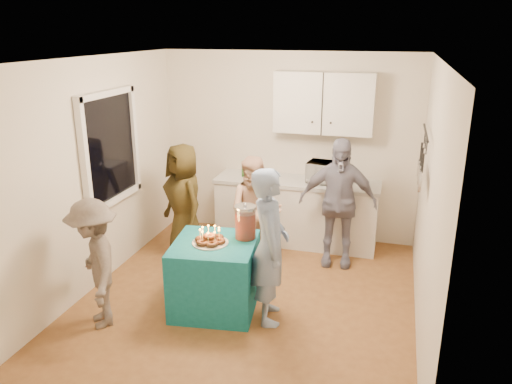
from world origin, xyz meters
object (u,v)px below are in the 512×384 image
(woman_back_center, at_px, (255,212))
(woman_back_left, at_px, (184,202))
(woman_back_right, at_px, (338,202))
(party_table, at_px, (215,275))
(man_birthday, at_px, (270,246))
(counter, at_px, (296,213))
(punch_jar, at_px, (245,223))
(microwave, at_px, (326,173))
(child_near_left, at_px, (95,264))

(woman_back_center, bearing_deg, woman_back_left, 179.92)
(woman_back_left, xyz_separation_m, woman_back_right, (1.91, 0.36, 0.06))
(party_table, xyz_separation_m, man_birthday, (0.61, -0.04, 0.43))
(counter, height_order, woman_back_left, woman_back_left)
(man_birthday, distance_m, woman_back_right, 1.56)
(counter, bearing_deg, punch_jar, -96.74)
(punch_jar, distance_m, woman_back_center, 0.97)
(woman_back_left, height_order, woman_back_center, woman_back_left)
(punch_jar, height_order, man_birthday, man_birthday)
(woman_back_right, bearing_deg, punch_jar, -129.13)
(microwave, height_order, woman_back_center, woman_back_center)
(party_table, distance_m, punch_jar, 0.65)
(punch_jar, bearing_deg, woman_back_left, 141.37)
(party_table, xyz_separation_m, woman_back_right, (1.10, 1.44, 0.44))
(counter, relative_size, woman_back_center, 1.56)
(microwave, bearing_deg, man_birthday, -90.11)
(counter, relative_size, man_birthday, 1.36)
(woman_back_left, bearing_deg, man_birthday, 0.25)
(counter, distance_m, punch_jar, 1.82)
(man_birthday, xyz_separation_m, child_near_left, (-1.63, -0.57, -0.14))
(man_birthday, relative_size, child_near_left, 1.21)
(child_near_left, bearing_deg, party_table, 80.58)
(punch_jar, relative_size, woman_back_left, 0.22)
(party_table, height_order, woman_back_center, woman_back_center)
(microwave, distance_m, woman_back_left, 1.92)
(man_birthday, xyz_separation_m, woman_back_center, (-0.49, 1.18, -0.11))
(woman_back_left, xyz_separation_m, woman_back_center, (0.93, 0.06, -0.06))
(man_birthday, distance_m, woman_back_center, 1.29)
(counter, height_order, party_table, counter)
(man_birthday, bearing_deg, child_near_left, 92.37)
(counter, bearing_deg, microwave, 0.00)
(party_table, distance_m, child_near_left, 1.23)
(woman_back_left, relative_size, woman_back_center, 1.08)
(woman_back_left, relative_size, woman_back_right, 0.93)
(punch_jar, relative_size, man_birthday, 0.21)
(party_table, xyz_separation_m, punch_jar, (0.28, 0.21, 0.55))
(counter, relative_size, punch_jar, 6.47)
(child_near_left, bearing_deg, man_birthday, 68.97)
(woman_back_center, bearing_deg, child_near_left, -126.93)
(man_birthday, bearing_deg, party_table, 69.07)
(woman_back_center, bearing_deg, punch_jar, -84.37)
(microwave, height_order, woman_back_left, woman_back_left)
(punch_jar, bearing_deg, counter, 83.26)
(woman_back_left, relative_size, child_near_left, 1.14)
(woman_back_center, bearing_deg, woman_back_right, 12.87)
(woman_back_left, distance_m, woman_back_center, 0.94)
(counter, bearing_deg, woman_back_left, -146.14)
(microwave, bearing_deg, woman_back_left, -145.19)
(counter, bearing_deg, child_near_left, -120.42)
(party_table, height_order, woman_back_right, woman_back_right)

